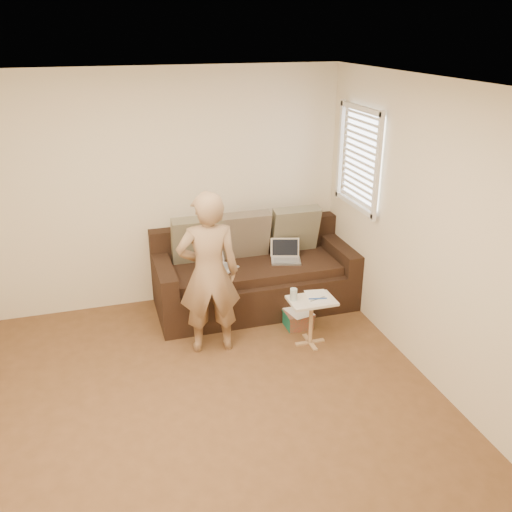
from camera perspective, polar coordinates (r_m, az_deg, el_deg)
name	(u,v)px	position (r m, az deg, el deg)	size (l,w,h in m)	color
floor	(212,419)	(4.67, -4.60, -16.60)	(4.50, 4.50, 0.00)	brown
ceiling	(199,89)	(3.62, -5.96, 17.02)	(4.50, 4.50, 0.00)	white
wall_back	(163,191)	(6.06, -9.69, 6.69)	(4.00, 4.00, 0.00)	beige
wall_right	(445,245)	(4.75, 19.12, 1.09)	(4.50, 4.50, 0.00)	beige
window_blinds	(359,158)	(5.82, 10.77, 10.03)	(0.12, 0.88, 1.08)	white
sofa	(255,272)	(6.10, -0.12, -1.64)	(2.20, 0.95, 0.85)	black
pillow_left	(197,240)	(6.03, -6.22, 1.68)	(0.55, 0.14, 0.55)	#6D6450
pillow_mid	(245,235)	(6.13, -1.15, 2.20)	(0.55, 0.14, 0.55)	brown
pillow_right	(295,229)	(6.32, 4.08, 2.78)	(0.55, 0.14, 0.55)	#6D6450
laptop_silver	(286,262)	(6.12, 3.15, -0.60)	(0.33, 0.24, 0.22)	#B7BABC
laptop_white	(223,270)	(5.92, -3.51, -1.46)	(0.32, 0.23, 0.23)	white
person	(209,274)	(5.15, -4.95, -1.85)	(0.59, 0.40, 1.63)	#947551
side_table	(311,322)	(5.49, 5.75, -6.83)	(0.45, 0.32, 0.50)	silver
drinking_glass	(294,294)	(5.32, 3.95, -4.03)	(0.07, 0.07, 0.12)	silver
scissors	(318,299)	(5.37, 6.47, -4.46)	(0.18, 0.10, 0.02)	silver
paper_on_table	(318,297)	(5.43, 6.47, -4.24)	(0.21, 0.30, 0.00)	white
striped_box	(298,318)	(5.86, 4.37, -6.50)	(0.29, 0.29, 0.18)	red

